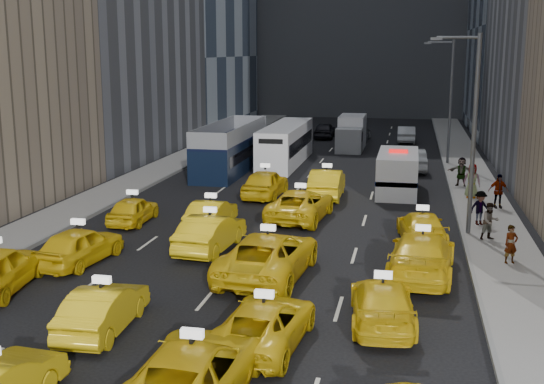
{
  "coord_description": "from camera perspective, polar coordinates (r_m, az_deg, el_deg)",
  "views": [
    {
      "loc": [
        6.57,
        -18.98,
        8.28
      ],
      "look_at": [
        0.55,
        10.44,
        2.0
      ],
      "focal_mm": 45.0,
      "sensor_mm": 36.0,
      "label": 1
    }
  ],
  "objects": [
    {
      "name": "misc_car_4",
      "position": [
        63.57,
        11.17,
        4.77
      ],
      "size": [
        1.62,
        4.48,
        1.47
      ],
      "primitive_type": "imported",
      "rotation": [
        0.0,
        0.0,
        3.16
      ],
      "color": "#B0B4B8",
      "rests_on": "ground"
    },
    {
      "name": "sidewalk_west",
      "position": [
        47.88,
        -9.51,
        1.78
      ],
      "size": [
        3.0,
        90.0,
        0.15
      ],
      "primitive_type": "cube",
      "color": "gray",
      "rests_on": "ground"
    },
    {
      "name": "streetlight_near",
      "position": [
        31.27,
        16.36,
        5.17
      ],
      "size": [
        2.15,
        0.22,
        9.0
      ],
      "color": "#595B60",
      "rests_on": "ground"
    },
    {
      "name": "taxi_15",
      "position": [
        30.47,
        12.42,
        -2.92
      ],
      "size": [
        2.39,
        4.83,
        1.35
      ],
      "primitive_type": "imported",
      "rotation": [
        0.0,
        0.0,
        3.25
      ],
      "color": "yellow",
      "rests_on": "ground"
    },
    {
      "name": "misc_car_1",
      "position": [
        61.22,
        -0.51,
        4.7
      ],
      "size": [
        2.47,
        5.13,
        1.41
      ],
      "primitive_type": "imported",
      "rotation": [
        0.0,
        0.0,
        3.17
      ],
      "color": "black",
      "rests_on": "ground"
    },
    {
      "name": "sidewalk_east",
      "position": [
        44.91,
        16.39,
        0.8
      ],
      "size": [
        3.0,
        90.0,
        0.15
      ],
      "primitive_type": "cube",
      "color": "gray",
      "rests_on": "ground"
    },
    {
      "name": "box_truck",
      "position": [
        58.15,
        6.66,
        4.91
      ],
      "size": [
        2.68,
        6.34,
        2.82
      ],
      "rotation": [
        0.0,
        0.0,
        0.09
      ],
      "color": "white",
      "rests_on": "ground"
    },
    {
      "name": "misc_car_2",
      "position": [
        64.32,
        7.3,
        4.92
      ],
      "size": [
        2.05,
        4.7,
        1.35
      ],
      "primitive_type": "imported",
      "rotation": [
        0.0,
        0.0,
        3.11
      ],
      "color": "slate",
      "rests_on": "ground"
    },
    {
      "name": "misc_car_0",
      "position": [
        48.42,
        11.63,
        2.66
      ],
      "size": [
        2.09,
        4.9,
        1.57
      ],
      "primitive_type": "imported",
      "rotation": [
        0.0,
        0.0,
        3.23
      ],
      "color": "#B9BDC2",
      "rests_on": "ground"
    },
    {
      "name": "pedestrian_5",
      "position": [
        42.96,
        15.57,
        1.66
      ],
      "size": [
        1.69,
        0.83,
        1.76
      ],
      "primitive_type": "imported",
      "rotation": [
        0.0,
        0.0,
        -0.23
      ],
      "color": "gray",
      "rests_on": "sidewalk_east"
    },
    {
      "name": "double_decker",
      "position": [
        47.35,
        -3.46,
        3.72
      ],
      "size": [
        3.35,
        11.48,
        3.3
      ],
      "rotation": [
        0.0,
        0.0,
        0.07
      ],
      "color": "black",
      "rests_on": "ground"
    },
    {
      "name": "taxi_17",
      "position": [
        38.95,
        4.61,
        0.72
      ],
      "size": [
        1.83,
        5.0,
        1.64
      ],
      "primitive_type": "imported",
      "rotation": [
        0.0,
        0.0,
        3.16
      ],
      "color": "yellow",
      "rests_on": "ground"
    },
    {
      "name": "pedestrian_4",
      "position": [
        39.65,
        16.38,
        0.91
      ],
      "size": [
        1.0,
        0.62,
        1.93
      ],
      "primitive_type": "imported",
      "rotation": [
        0.0,
        0.0,
        -0.12
      ],
      "color": "gray",
      "rests_on": "sidewalk_east"
    },
    {
      "name": "taxi_7",
      "position": [
        21.4,
        9.22,
        -9.14
      ],
      "size": [
        2.34,
        4.86,
        1.36
      ],
      "primitive_type": "imported",
      "rotation": [
        0.0,
        0.0,
        3.24
      ],
      "color": "yellow",
      "rests_on": "ground"
    },
    {
      "name": "taxi_16",
      "position": [
        38.91,
        -0.57,
        0.74
      ],
      "size": [
        2.13,
        4.84,
        1.62
      ],
      "primitive_type": "imported",
      "rotation": [
        0.0,
        0.0,
        3.1
      ],
      "color": "yellow",
      "rests_on": "ground"
    },
    {
      "name": "streetlight_far",
      "position": [
        51.15,
        14.6,
        7.67
      ],
      "size": [
        2.15,
        0.22,
        9.0
      ],
      "color": "#595B60",
      "rests_on": "ground"
    },
    {
      "name": "taxi_2",
      "position": [
        16.88,
        -6.61,
        -14.72
      ],
      "size": [
        2.64,
        5.52,
        1.52
      ],
      "primitive_type": "imported",
      "rotation": [
        0.0,
        0.0,
        3.12
      ],
      "color": "yellow",
      "rests_on": "ground"
    },
    {
      "name": "taxi_11",
      "position": [
        25.94,
        12.43,
        -5.17
      ],
      "size": [
        2.72,
        5.83,
        1.65
      ],
      "primitive_type": "imported",
      "rotation": [
        0.0,
        0.0,
        3.07
      ],
      "color": "yellow",
      "rests_on": "ground"
    },
    {
      "name": "pedestrian_2",
      "position": [
        33.63,
        17.02,
        -1.28
      ],
      "size": [
        1.14,
        0.81,
        1.63
      ],
      "primitive_type": "imported",
      "rotation": [
        0.0,
        0.0,
        0.4
      ],
      "color": "gray",
      "rests_on": "sidewalk_east"
    },
    {
      "name": "taxi_10",
      "position": [
        25.26,
        -0.32,
        -5.32
      ],
      "size": [
        3.25,
        6.24,
        1.68
      ],
      "primitive_type": "imported",
      "rotation": [
        0.0,
        0.0,
        3.06
      ],
      "color": "yellow",
      "rests_on": "ground"
    },
    {
      "name": "taxi_5",
      "position": [
        21.26,
        -13.93,
        -9.46
      ],
      "size": [
        1.65,
        4.27,
        1.39
      ],
      "primitive_type": "imported",
      "rotation": [
        0.0,
        0.0,
        3.18
      ],
      "color": "yellow",
      "rests_on": "ground"
    },
    {
      "name": "misc_car_3",
      "position": [
        65.34,
        4.44,
        5.16
      ],
      "size": [
        1.81,
        4.48,
        1.52
      ],
      "primitive_type": "imported",
      "rotation": [
        0.0,
        0.0,
        3.14
      ],
      "color": "black",
      "rests_on": "ground"
    },
    {
      "name": "taxi_6",
      "position": [
        19.71,
        -0.65,
        -10.93
      ],
      "size": [
        2.6,
        4.93,
        1.32
      ],
      "primitive_type": "imported",
      "rotation": [
        0.0,
        0.0,
        3.05
      ],
      "color": "yellow",
      "rests_on": "ground"
    },
    {
      "name": "taxi_9",
      "position": [
        28.71,
        -5.17,
        -3.4
      ],
      "size": [
        2.01,
        4.8,
        1.54
      ],
      "primitive_type": "imported",
      "rotation": [
        0.0,
        0.0,
        3.06
      ],
      "color": "yellow",
      "rests_on": "ground"
    },
    {
      "name": "nypd_van",
      "position": [
        40.78,
        10.47,
        1.56
      ],
      "size": [
        2.67,
        6.1,
        2.56
      ],
      "rotation": [
        0.0,
        0.0,
        -0.06
      ],
      "color": "silver",
      "rests_on": "ground"
    },
    {
      "name": "taxi_13",
      "position": [
        32.21,
        -5.11,
        -1.87
      ],
      "size": [
        1.55,
        4.22,
        1.38
      ],
      "primitive_type": "imported",
      "rotation": [
        0.0,
        0.0,
        3.12
      ],
      "color": "yellow",
      "rests_on": "ground"
    },
    {
      "name": "ground",
      "position": [
        21.72,
        -7.09,
        -10.69
      ],
      "size": [
        160.0,
        160.0,
        0.0
      ],
      "primitive_type": "plane",
      "color": "black",
      "rests_on": "ground"
    },
    {
      "name": "pedestrian_3",
      "position": [
        37.49,
        18.4,
        0.08
      ],
      "size": [
        1.13,
        0.7,
        1.8
      ],
      "primitive_type": "imported",
      "rotation": [
        0.0,
        0.0,
        0.22
      ],
      "color": "gray",
      "rests_on": "sidewalk_east"
    },
    {
      "name": "taxi_14",
      "position": [
        33.77,
        2.39,
        -1.07
      ],
      "size": [
        3.02,
        5.66,
        1.51
      ],
      "primitive_type": "imported",
      "rotation": [
        0.0,
        0.0,
        3.05
      ],
      "color": "yellow",
      "rests_on": "ground"
    },
    {
      "name": "curb_west",
      "position": [
        47.38,
        -7.87,
        1.74
      ],
      "size": [
        0.15,
        90.0,
        0.18
      ],
      "primitive_type": "cube",
      "color": "slate",
      "rests_on": "ground"
    },
    {
      "name": "city_bus",
      "position": [
        50.44,
        1.17,
        4.0
      ],
      "size": [
        3.49,
        11.38,
        2.89
      ],
      "rotation": [
        0.0,
        0.0,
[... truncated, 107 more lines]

